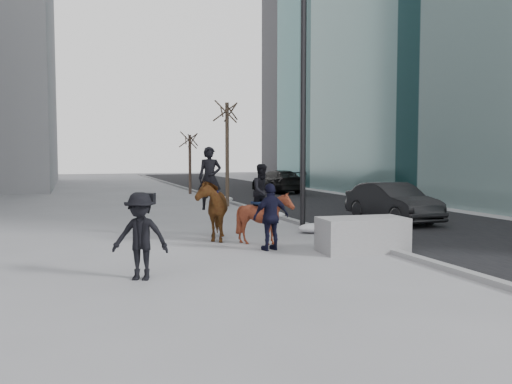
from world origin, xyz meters
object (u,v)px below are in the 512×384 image
object	(u,v)px
car_near	(392,202)
mounted_right	(264,212)
mounted_left	(211,205)
planter	(362,235)

from	to	relation	value
car_near	mounted_right	distance (m)	7.06
car_near	mounted_left	bearing A→B (deg)	-167.38
mounted_left	mounted_right	world-z (taller)	mounted_left
car_near	planter	bearing A→B (deg)	-130.97
planter	car_near	size ratio (longest dim) A/B	0.50
mounted_left	car_near	bearing A→B (deg)	14.32
planter	mounted_right	xyz separation A→B (m)	(-2.02, 1.86, 0.46)
planter	mounted_left	world-z (taller)	mounted_left
mounted_left	planter	bearing A→B (deg)	-45.76
mounted_left	mounted_right	distance (m)	1.83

